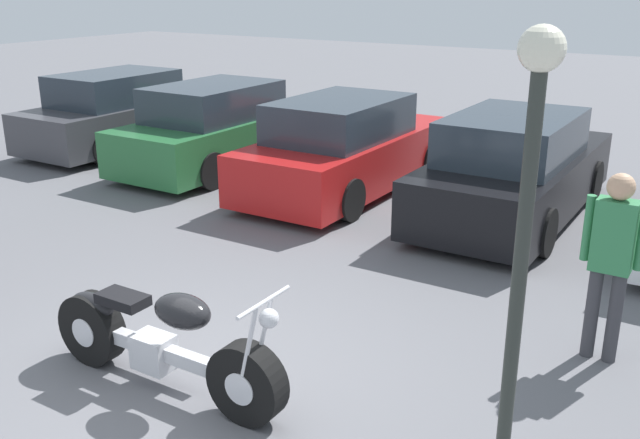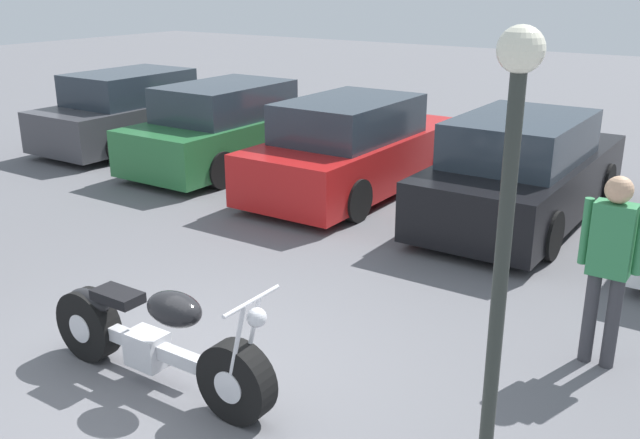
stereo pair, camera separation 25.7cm
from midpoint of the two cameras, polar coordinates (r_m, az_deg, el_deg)
name	(u,v)px [view 2 (the right image)]	position (r m, az deg, el deg)	size (l,w,h in m)	color
ground_plane	(189,378)	(6.35, -9.29, -12.45)	(60.00, 60.00, 0.00)	slate
motorcycle	(154,340)	(6.11, -11.92, -9.41)	(2.37, 0.62, 1.07)	black
parked_car_dark_grey	(139,111)	(15.02, -13.83, 8.39)	(1.80, 4.41, 1.51)	#3D3D42
parked_car_green	(233,128)	(13.03, -6.38, 7.29)	(1.80, 4.41, 1.51)	#286B38
parked_car_red	(355,149)	(11.36, 3.49, 5.66)	(1.80, 4.41, 1.51)	red
parked_car_black	(523,172)	(10.40, 16.61, 3.64)	(1.80, 4.41, 1.51)	black
lamp_post	(507,210)	(4.13, 16.43, 0.73)	(0.25, 0.25, 3.05)	#2D332D
person_standing	(610,256)	(6.58, 23.23, -2.67)	(0.52, 0.23, 1.73)	#38383D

